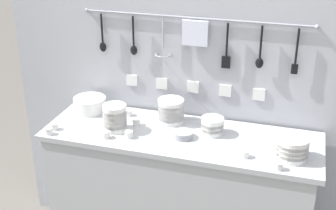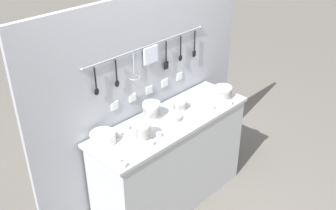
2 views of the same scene
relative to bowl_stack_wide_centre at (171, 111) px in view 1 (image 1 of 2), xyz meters
name	(u,v)px [view 1 (image 1 of 2)]	position (x,y,z in m)	size (l,w,h in m)	color
counter	(180,202)	(0.10, -0.14, -0.53)	(1.55, 0.51, 0.93)	#B7BABC
back_wall	(194,105)	(0.10, 0.15, -0.02)	(2.35, 0.11, 1.97)	#A8AAB2
bowl_stack_wide_centre	(171,111)	(0.00, 0.00, 0.00)	(0.15, 0.15, 0.14)	white
bowl_stack_nested_right	(292,148)	(0.71, -0.22, -0.01)	(0.16, 0.16, 0.12)	white
bowl_stack_short_front	(115,118)	(-0.27, -0.19, 0.01)	(0.13, 0.13, 0.15)	white
bowl_stack_tall_left	(212,126)	(0.26, -0.07, -0.02)	(0.13, 0.13, 0.10)	white
plate_stack	(90,104)	(-0.52, 0.00, -0.03)	(0.20, 0.20, 0.09)	white
steel_mixing_bowl	(183,134)	(0.12, -0.17, -0.05)	(0.11, 0.11, 0.04)	#93969E
cup_mid_row	(136,122)	(-0.18, -0.10, -0.05)	(0.04, 0.04, 0.04)	white
cup_centre	(106,135)	(-0.29, -0.30, -0.05)	(0.04, 0.04, 0.04)	white
cup_edge_near	(54,126)	(-0.61, -0.29, -0.05)	(0.04, 0.04, 0.04)	white
cup_front_left	(129,134)	(-0.17, -0.26, -0.05)	(0.04, 0.04, 0.04)	white
cup_beside_plates	(128,112)	(-0.27, 0.01, -0.05)	(0.04, 0.04, 0.04)	white
cup_edge_far	(49,131)	(-0.61, -0.35, -0.05)	(0.04, 0.04, 0.04)	white
cup_front_right	(279,166)	(0.65, -0.35, -0.05)	(0.04, 0.04, 0.04)	white
cup_by_caddy	(110,112)	(-0.38, -0.02, -0.05)	(0.04, 0.04, 0.04)	white
cup_back_right	(245,154)	(0.48, -0.28, -0.05)	(0.04, 0.04, 0.04)	white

